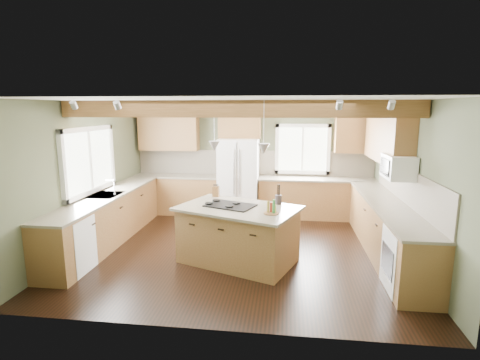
# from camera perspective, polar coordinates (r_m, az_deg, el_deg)

# --- Properties ---
(floor) EXTENTS (5.60, 5.60, 0.00)m
(floor) POSITION_cam_1_polar(r_m,az_deg,el_deg) (6.80, 0.03, -10.51)
(floor) COLOR black
(floor) RESTS_ON ground
(ceiling) EXTENTS (5.60, 5.60, 0.00)m
(ceiling) POSITION_cam_1_polar(r_m,az_deg,el_deg) (6.34, 0.03, 11.96)
(ceiling) COLOR silver
(ceiling) RESTS_ON wall_back
(wall_back) EXTENTS (5.60, 0.00, 5.60)m
(wall_back) POSITION_cam_1_polar(r_m,az_deg,el_deg) (8.90, 2.02, 3.24)
(wall_back) COLOR #50573D
(wall_back) RESTS_ON ground
(wall_left) EXTENTS (0.00, 5.00, 5.00)m
(wall_left) POSITION_cam_1_polar(r_m,az_deg,el_deg) (7.33, -22.25, 0.80)
(wall_left) COLOR #50573D
(wall_left) RESTS_ON ground
(wall_right) EXTENTS (0.00, 5.00, 5.00)m
(wall_right) POSITION_cam_1_polar(r_m,az_deg,el_deg) (6.70, 24.51, -0.25)
(wall_right) COLOR #50573D
(wall_right) RESTS_ON ground
(ceiling_beam) EXTENTS (5.55, 0.26, 0.26)m
(ceiling_beam) POSITION_cam_1_polar(r_m,az_deg,el_deg) (5.82, -0.62, 10.78)
(ceiling_beam) COLOR #503316
(ceiling_beam) RESTS_ON ceiling
(soffit_trim) EXTENTS (5.55, 0.20, 0.10)m
(soffit_trim) POSITION_cam_1_polar(r_m,az_deg,el_deg) (8.72, 2.02, 11.26)
(soffit_trim) COLOR #503316
(soffit_trim) RESTS_ON ceiling
(backsplash_back) EXTENTS (5.58, 0.03, 0.58)m
(backsplash_back) POSITION_cam_1_polar(r_m,az_deg,el_deg) (8.90, 2.01, 2.66)
(backsplash_back) COLOR brown
(backsplash_back) RESTS_ON wall_back
(backsplash_right) EXTENTS (0.03, 3.70, 0.58)m
(backsplash_right) POSITION_cam_1_polar(r_m,az_deg,el_deg) (6.76, 24.21, -0.91)
(backsplash_right) COLOR brown
(backsplash_right) RESTS_ON wall_right
(base_cab_back_left) EXTENTS (2.02, 0.60, 0.88)m
(base_cab_back_left) POSITION_cam_1_polar(r_m,az_deg,el_deg) (9.10, -9.50, -2.24)
(base_cab_back_left) COLOR brown
(base_cab_back_left) RESTS_ON floor
(counter_back_left) EXTENTS (2.06, 0.64, 0.04)m
(counter_back_left) POSITION_cam_1_polar(r_m,az_deg,el_deg) (9.01, -9.59, 0.61)
(counter_back_left) COLOR brown
(counter_back_left) RESTS_ON base_cab_back_left
(base_cab_back_right) EXTENTS (2.62, 0.60, 0.88)m
(base_cab_back_right) POSITION_cam_1_polar(r_m,az_deg,el_deg) (8.75, 11.58, -2.83)
(base_cab_back_right) COLOR brown
(base_cab_back_right) RESTS_ON floor
(counter_back_right) EXTENTS (2.66, 0.64, 0.04)m
(counter_back_right) POSITION_cam_1_polar(r_m,az_deg,el_deg) (8.66, 11.69, 0.13)
(counter_back_right) COLOR brown
(counter_back_right) RESTS_ON base_cab_back_right
(base_cab_left) EXTENTS (0.60, 3.70, 0.88)m
(base_cab_left) POSITION_cam_1_polar(r_m,az_deg,el_deg) (7.42, -19.55, -5.73)
(base_cab_left) COLOR brown
(base_cab_left) RESTS_ON floor
(counter_left) EXTENTS (0.64, 3.74, 0.04)m
(counter_left) POSITION_cam_1_polar(r_m,az_deg,el_deg) (7.31, -19.78, -2.26)
(counter_left) COLOR brown
(counter_left) RESTS_ON base_cab_left
(base_cab_right) EXTENTS (0.60, 3.70, 0.88)m
(base_cab_right) POSITION_cam_1_polar(r_m,az_deg,el_deg) (6.87, 21.42, -7.17)
(base_cab_right) COLOR brown
(base_cab_right) RESTS_ON floor
(counter_right) EXTENTS (0.64, 3.74, 0.04)m
(counter_right) POSITION_cam_1_polar(r_m,az_deg,el_deg) (6.75, 21.69, -3.44)
(counter_right) COLOR brown
(counter_right) RESTS_ON base_cab_right
(upper_cab_back_left) EXTENTS (1.40, 0.35, 0.90)m
(upper_cab_back_left) POSITION_cam_1_polar(r_m,az_deg,el_deg) (9.06, -10.79, 7.33)
(upper_cab_back_left) COLOR brown
(upper_cab_back_left) RESTS_ON wall_back
(upper_cab_over_fridge) EXTENTS (0.96, 0.35, 0.70)m
(upper_cab_over_fridge) POSITION_cam_1_polar(r_m,az_deg,el_deg) (8.68, -0.04, 8.69)
(upper_cab_over_fridge) COLOR brown
(upper_cab_over_fridge) RESTS_ON wall_back
(upper_cab_right) EXTENTS (0.35, 2.20, 0.90)m
(upper_cab_right) POSITION_cam_1_polar(r_m,az_deg,el_deg) (7.44, 21.58, 6.03)
(upper_cab_right) COLOR brown
(upper_cab_right) RESTS_ON wall_right
(upper_cab_back_corner) EXTENTS (0.90, 0.35, 0.90)m
(upper_cab_back_corner) POSITION_cam_1_polar(r_m,az_deg,el_deg) (8.76, 17.22, 6.92)
(upper_cab_back_corner) COLOR brown
(upper_cab_back_corner) RESTS_ON wall_back
(window_left) EXTENTS (0.04, 1.60, 1.05)m
(window_left) POSITION_cam_1_polar(r_m,az_deg,el_deg) (7.33, -22.06, 2.79)
(window_left) COLOR white
(window_left) RESTS_ON wall_left
(window_back) EXTENTS (1.10, 0.04, 1.00)m
(window_back) POSITION_cam_1_polar(r_m,az_deg,el_deg) (8.82, 9.51, 4.67)
(window_back) COLOR white
(window_back) RESTS_ON wall_back
(sink) EXTENTS (0.50, 0.65, 0.03)m
(sink) POSITION_cam_1_polar(r_m,az_deg,el_deg) (7.31, -19.78, -2.23)
(sink) COLOR #262628
(sink) RESTS_ON counter_left
(faucet) EXTENTS (0.02, 0.02, 0.28)m
(faucet) POSITION_cam_1_polar(r_m,az_deg,el_deg) (7.20, -18.58, -1.16)
(faucet) COLOR #B2B2B7
(faucet) RESTS_ON sink
(dishwasher) EXTENTS (0.60, 0.60, 0.84)m
(dishwasher) POSITION_cam_1_polar(r_m,az_deg,el_deg) (6.35, -24.74, -9.01)
(dishwasher) COLOR white
(dishwasher) RESTS_ON floor
(oven) EXTENTS (0.60, 0.72, 0.84)m
(oven) POSITION_cam_1_polar(r_m,az_deg,el_deg) (5.70, 24.52, -11.23)
(oven) COLOR white
(oven) RESTS_ON floor
(microwave) EXTENTS (0.40, 0.70, 0.38)m
(microwave) POSITION_cam_1_polar(r_m,az_deg,el_deg) (6.55, 22.97, 1.86)
(microwave) COLOR white
(microwave) RESTS_ON wall_right
(pendant_left) EXTENTS (0.18, 0.18, 0.16)m
(pendant_left) POSITION_cam_1_polar(r_m,az_deg,el_deg) (6.06, -3.92, 5.17)
(pendant_left) COLOR #B2B2B7
(pendant_left) RESTS_ON ceiling
(pendant_right) EXTENTS (0.18, 0.18, 0.16)m
(pendant_right) POSITION_cam_1_polar(r_m,az_deg,el_deg) (5.65, 3.60, 4.76)
(pendant_right) COLOR #B2B2B7
(pendant_right) RESTS_ON ceiling
(refrigerator) EXTENTS (0.90, 0.74, 1.80)m
(refrigerator) POSITION_cam_1_polar(r_m,az_deg,el_deg) (8.62, -0.21, 0.31)
(refrigerator) COLOR white
(refrigerator) RESTS_ON floor
(island) EXTENTS (2.01, 1.62, 0.88)m
(island) POSITION_cam_1_polar(r_m,az_deg,el_deg) (6.16, -0.28, -8.47)
(island) COLOR brown
(island) RESTS_ON floor
(island_top) EXTENTS (2.16, 1.77, 0.04)m
(island_top) POSITION_cam_1_polar(r_m,az_deg,el_deg) (6.02, -0.28, -4.33)
(island_top) COLOR brown
(island_top) RESTS_ON island
(cooktop) EXTENTS (0.89, 0.74, 0.02)m
(cooktop) POSITION_cam_1_polar(r_m,az_deg,el_deg) (6.08, -1.48, -3.89)
(cooktop) COLOR black
(cooktop) RESTS_ON island_top
(knife_block) EXTENTS (0.12, 0.10, 0.19)m
(knife_block) POSITION_cam_1_polar(r_m,az_deg,el_deg) (6.72, -3.70, -1.75)
(knife_block) COLOR #592D1A
(knife_block) RESTS_ON island_top
(utensil_crock) EXTENTS (0.14, 0.14, 0.15)m
(utensil_crock) POSITION_cam_1_polar(r_m,az_deg,el_deg) (6.22, 5.87, -2.99)
(utensil_crock) COLOR #464038
(utensil_crock) RESTS_ON island_top
(bottle_tray) EXTENTS (0.32, 0.32, 0.21)m
(bottle_tray) POSITION_cam_1_polar(r_m,az_deg,el_deg) (5.64, 4.78, -4.09)
(bottle_tray) COLOR brown
(bottle_tray) RESTS_ON island_top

